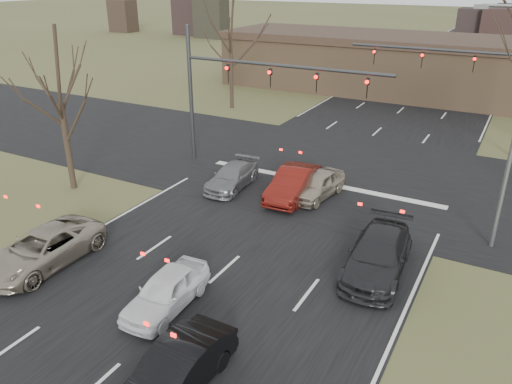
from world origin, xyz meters
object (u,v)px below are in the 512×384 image
at_px(building, 445,68).
at_px(car_silver_ahead, 317,185).
at_px(car_silver_suv, 43,249).
at_px(car_charcoal_sedan, 378,255).
at_px(car_black_hatch, 176,371).
at_px(mast_arm_near, 238,82).
at_px(car_grey_ahead, 232,177).
at_px(car_red_ahead, 293,183).
at_px(mast_arm_far, 478,72).
at_px(car_white_sedan, 166,291).

distance_m(building, car_silver_ahead, 26.90).
height_order(car_silver_suv, car_charcoal_sedan, car_charcoal_sedan).
bearing_deg(car_black_hatch, mast_arm_near, 115.64).
xyz_separation_m(mast_arm_near, car_grey_ahead, (1.23, -2.80, -4.46)).
xyz_separation_m(car_black_hatch, car_red_ahead, (-2.67, 13.47, 0.07)).
height_order(car_red_ahead, car_silver_ahead, car_red_ahead).
relative_size(mast_arm_near, car_silver_ahead, 3.05).
xyz_separation_m(mast_arm_far, car_charcoal_sedan, (-0.93, -17.29, -4.27)).
bearing_deg(car_red_ahead, car_grey_ahead, -177.60).
height_order(building, car_black_hatch, building).
distance_m(car_black_hatch, car_grey_ahead, 14.43).
relative_size(car_silver_suv, car_black_hatch, 1.21).
relative_size(building, mast_arm_far, 3.81).
height_order(car_charcoal_sedan, car_red_ahead, car_red_ahead).
xyz_separation_m(car_red_ahead, car_silver_ahead, (1.07, 0.62, -0.09)).
distance_m(building, car_black_hatch, 40.92).
bearing_deg(mast_arm_near, car_silver_suv, -95.54).
bearing_deg(mast_arm_near, car_grey_ahead, -66.30).
bearing_deg(car_charcoal_sedan, car_silver_suv, -158.02).
xyz_separation_m(building, car_silver_ahead, (-1.50, -26.78, -1.99)).
distance_m(car_grey_ahead, car_red_ahead, 3.46).
xyz_separation_m(mast_arm_far, car_black_hatch, (-4.07, -25.87, -4.32)).
height_order(car_silver_suv, car_red_ahead, car_red_ahead).
relative_size(car_red_ahead, car_silver_ahead, 1.16).
xyz_separation_m(car_silver_suv, car_charcoal_sedan, (11.76, 5.80, 0.04)).
xyz_separation_m(mast_arm_far, car_silver_ahead, (-5.68, -11.78, -4.34)).
relative_size(car_charcoal_sedan, car_silver_ahead, 1.30).
distance_m(building, car_red_ahead, 27.59).
relative_size(car_silver_suv, car_silver_ahead, 1.29).
bearing_deg(car_white_sedan, building, 83.17).
height_order(building, car_silver_ahead, building).
relative_size(building, car_red_ahead, 9.15).
bearing_deg(car_grey_ahead, car_black_hatch, -69.34).
bearing_deg(car_silver_ahead, building, 94.54).
height_order(car_black_hatch, car_red_ahead, car_red_ahead).
relative_size(car_white_sedan, car_silver_ahead, 0.97).
height_order(mast_arm_far, car_black_hatch, mast_arm_far).
relative_size(building, car_black_hatch, 10.05).
relative_size(mast_arm_near, car_white_sedan, 3.13).
distance_m(mast_arm_far, car_red_ahead, 14.75).
xyz_separation_m(car_silver_suv, car_silver_ahead, (7.00, 11.31, -0.03)).
xyz_separation_m(car_charcoal_sedan, car_red_ahead, (-5.82, 4.88, 0.01)).
xyz_separation_m(car_white_sedan, car_grey_ahead, (-3.50, 10.16, -0.05)).
bearing_deg(car_silver_ahead, mast_arm_far, 71.99).
relative_size(mast_arm_near, car_grey_ahead, 2.87).
bearing_deg(car_red_ahead, mast_arm_near, 148.54).
bearing_deg(mast_arm_near, building, 73.87).
bearing_deg(car_charcoal_sedan, car_red_ahead, 135.72).
height_order(car_white_sedan, car_silver_ahead, car_silver_ahead).
xyz_separation_m(building, car_red_ahead, (-2.57, -27.40, -1.90)).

